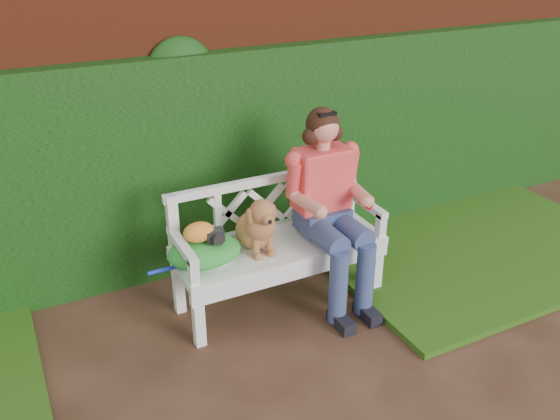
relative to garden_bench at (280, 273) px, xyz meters
name	(u,v)px	position (x,y,z in m)	size (l,w,h in m)	color
ground	(262,407)	(-0.57, -0.91, -0.24)	(60.00, 60.00, 0.00)	#362014
brick_wall	(154,132)	(-0.57, 0.99, 0.86)	(10.00, 0.30, 2.20)	maroon
ivy_hedge	(165,173)	(-0.57, 0.77, 0.61)	(10.00, 0.18, 1.70)	#206218
grass_right	(470,244)	(1.83, -0.01, -0.21)	(2.60, 2.00, 0.05)	#224A13
garden_bench	(280,273)	(0.00, 0.00, 0.00)	(1.58, 0.60, 0.48)	white
seated_woman	(324,208)	(0.34, -0.02, 0.46)	(0.59, 0.79, 1.40)	#E74A73
dog	(256,222)	(-0.17, 0.02, 0.45)	(0.28, 0.38, 0.42)	#A3723B
tennis_racket	(206,259)	(-0.55, 0.01, 0.25)	(0.62, 0.26, 0.03)	silver
green_bag	(205,251)	(-0.56, 0.01, 0.32)	(0.50, 0.38, 0.17)	#2F7126
camera_item	(215,235)	(-0.49, -0.03, 0.45)	(0.12, 0.09, 0.08)	black
baseball_glove	(199,232)	(-0.59, 0.01, 0.48)	(0.21, 0.15, 0.13)	orange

